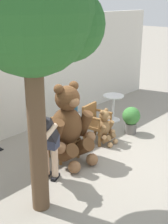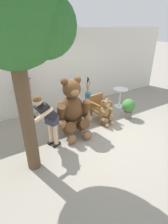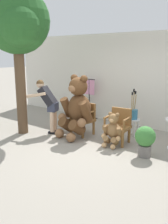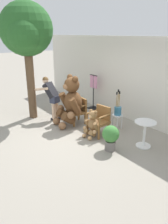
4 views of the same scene
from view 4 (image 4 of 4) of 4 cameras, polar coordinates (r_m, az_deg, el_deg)
The scene contains 13 objects.
ground_plane at distance 6.70m, azimuth -3.65°, elevation -5.62°, with size 60.00×60.00×0.00m, color gray.
back_wall at distance 7.76m, azimuth 11.24°, elevation 8.54°, with size 10.00×0.16×2.80m, color silver.
wooden_chair_left at distance 7.30m, azimuth -1.58°, elevation 0.55°, with size 0.62×0.58×0.86m.
wooden_chair_right at distance 6.49m, azimuth 4.06°, elevation -2.03°, with size 0.62×0.58×0.86m.
teddy_bear_large at distance 7.06m, azimuth -3.48°, elevation 2.81°, with size 1.01×0.99×1.65m.
teddy_bear_small at distance 6.33m, azimuth 2.16°, elevation -3.13°, with size 0.50×0.49×0.83m.
person_visitor at distance 7.60m, azimuth -8.54°, elevation 4.54°, with size 0.75×0.67×1.49m.
white_stool at distance 6.98m, azimuth 8.71°, elevation -1.54°, with size 0.34×0.34×0.46m.
brush_bucket at distance 6.89m, azimuth 8.81°, elevation 0.59°, with size 0.22×0.22×0.82m.
round_side_table at distance 5.99m, azimuth 15.56°, elevation -4.83°, with size 0.56×0.56×0.72m.
patio_tree at distance 7.56m, azimuth -14.90°, elevation 19.61°, with size 1.79×1.70×3.86m.
potted_plant at distance 5.66m, azimuth 6.97°, elevation -6.27°, with size 0.44×0.44×0.68m.
clothing_display_stand at distance 8.67m, azimuth 2.47°, elevation 5.48°, with size 0.44×0.40×1.36m.
Camera 4 is at (5.07, -3.28, 2.89)m, focal length 35.00 mm.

